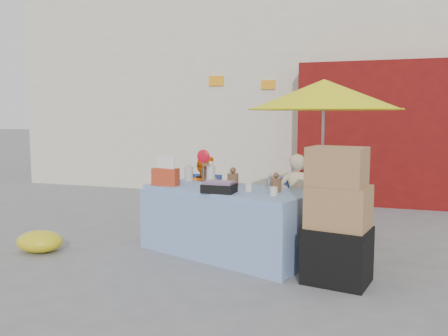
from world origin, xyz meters
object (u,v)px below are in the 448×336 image
(chair_right, at_px, (294,228))
(market_table, at_px, (228,220))
(box_stack, at_px, (338,221))
(chair_left, at_px, (200,220))
(umbrella, at_px, (324,95))
(vendor_beige, at_px, (296,200))
(vendor_orange, at_px, (204,196))

(chair_right, bearing_deg, market_table, -147.30)
(box_stack, bearing_deg, chair_right, 119.57)
(market_table, distance_m, chair_left, 0.76)
(chair_right, bearing_deg, umbrella, 40.52)
(market_table, xyz_separation_m, chair_right, (0.69, 0.50, -0.15))
(market_table, bearing_deg, umbrella, 58.11)
(chair_left, height_order, chair_right, same)
(vendor_beige, xyz_separation_m, umbrella, (0.30, 0.15, 1.31))
(market_table, relative_size, vendor_orange, 2.02)
(vendor_beige, xyz_separation_m, box_stack, (0.62, -1.23, 0.03))
(market_table, bearing_deg, chair_right, 55.56)
(chair_left, bearing_deg, chair_right, -2.86)
(market_table, bearing_deg, vendor_orange, 151.40)
(umbrella, bearing_deg, box_stack, -76.92)
(vendor_beige, bearing_deg, vendor_orange, -2.86)
(umbrella, bearing_deg, market_table, -141.89)
(vendor_orange, relative_size, box_stack, 0.83)
(chair_right, distance_m, vendor_orange, 1.29)
(market_table, height_order, chair_left, market_table)
(umbrella, height_order, box_stack, umbrella)
(market_table, xyz_separation_m, vendor_beige, (0.69, 0.63, 0.18))
(chair_right, bearing_deg, vendor_orange, 171.01)
(vendor_orange, bearing_deg, market_table, 128.55)
(chair_right, height_order, vendor_orange, vendor_orange)
(umbrella, bearing_deg, vendor_beige, -153.43)
(chair_right, distance_m, vendor_beige, 0.36)
(chair_right, bearing_deg, vendor_beige, 86.81)
(chair_left, relative_size, chair_right, 1.00)
(chair_right, height_order, vendor_beige, vendor_beige)
(market_table, xyz_separation_m, umbrella, (0.99, 0.78, 1.49))
(chair_left, bearing_deg, vendor_orange, 86.81)
(market_table, xyz_separation_m, chair_left, (-0.56, 0.50, -0.15))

